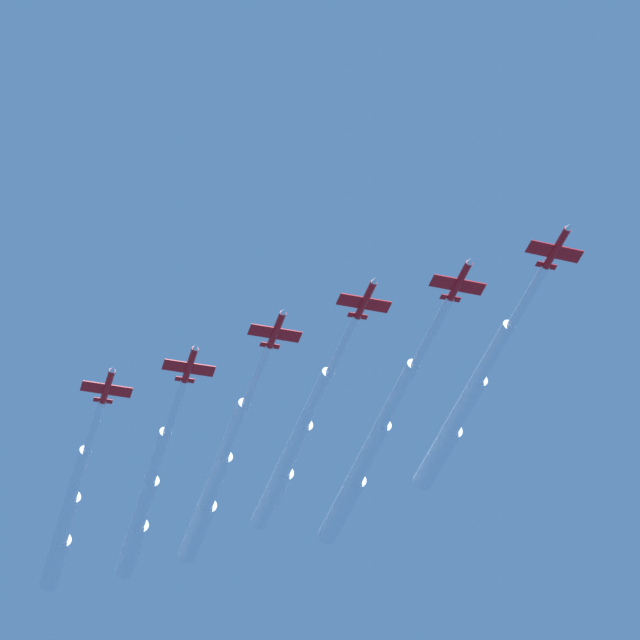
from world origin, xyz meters
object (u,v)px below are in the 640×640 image
at_px(jet_lead, 463,410).
at_px(jet_port_outer, 66,522).
at_px(jet_starboard_inner, 292,453).
at_px(jet_starboard_mid, 143,507).
at_px(jet_port_inner, 366,459).
at_px(jet_port_mid, 213,486).

distance_m(jet_lead, jet_port_outer, 78.49).
xyz_separation_m(jet_starboard_inner, jet_starboard_mid, (-30.09, -1.52, -2.26)).
bearing_deg(jet_port_inner, jet_starboard_inner, -156.39).
distance_m(jet_port_inner, jet_starboard_inner, 13.19).
xyz_separation_m(jet_starboard_inner, jet_port_mid, (-16.90, 1.14, -0.54)).
bearing_deg(jet_port_mid, jet_lead, 0.52).
xyz_separation_m(jet_port_mid, jet_starboard_mid, (-13.19, -2.65, -1.72)).
xyz_separation_m(jet_port_inner, jet_port_mid, (-28.83, -4.08, 1.60)).
bearing_deg(jet_port_mid, jet_port_inner, 8.05).
distance_m(jet_lead, jet_port_mid, 49.13).
xyz_separation_m(jet_port_inner, jet_starboard_inner, (-11.93, -5.22, 2.14)).
relative_size(jet_port_inner, jet_port_mid, 1.06).
distance_m(jet_port_mid, jet_port_outer, 29.58).
height_order(jet_lead, jet_port_outer, jet_port_outer).
xyz_separation_m(jet_lead, jet_starboard_inner, (-32.22, -1.59, 1.45)).
bearing_deg(jet_starboard_mid, jet_port_outer, -173.43).
relative_size(jet_port_mid, jet_port_outer, 1.05).
xyz_separation_m(jet_starboard_mid, jet_port_outer, (-16.03, -1.85, 0.83)).
relative_size(jet_port_inner, jet_starboard_inner, 1.10).
relative_size(jet_starboard_mid, jet_port_outer, 1.01).
bearing_deg(jet_starboard_inner, jet_port_inner, 23.61).
height_order(jet_port_mid, jet_starboard_mid, jet_port_mid).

